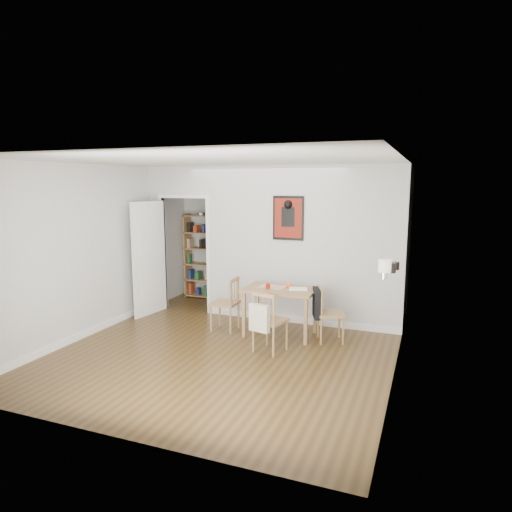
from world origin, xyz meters
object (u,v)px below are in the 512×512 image
at_px(chair_left, 225,304).
at_px(ceramic_jar_a, 392,268).
at_px(red_glass, 268,286).
at_px(chair_right, 329,313).
at_px(ceramic_jar_b, 396,266).
at_px(notebook, 298,289).
at_px(dining_table, 280,294).
at_px(fireplace, 392,315).
at_px(mantel_lamp, 385,267).
at_px(chair_front, 270,321).
at_px(bookshelf, 202,257).
at_px(orange_fruit, 289,285).

bearing_deg(chair_left, ceramic_jar_a, -5.85).
bearing_deg(ceramic_jar_a, red_glass, 171.91).
height_order(chair_right, ceramic_jar_b, ceramic_jar_b).
distance_m(chair_right, notebook, 0.59).
distance_m(dining_table, red_glass, 0.23).
bearing_deg(fireplace, notebook, 161.85).
distance_m(dining_table, mantel_lamp, 1.89).
relative_size(red_glass, ceramic_jar_b, 0.78).
height_order(dining_table, fireplace, fireplace).
bearing_deg(ceramic_jar_b, chair_front, -159.47).
xyz_separation_m(dining_table, bookshelf, (-2.21, 1.67, 0.19)).
relative_size(orange_fruit, mantel_lamp, 0.31).
distance_m(chair_right, ceramic_jar_a, 1.23).
bearing_deg(dining_table, red_glass, -152.69).
relative_size(bookshelf, ceramic_jar_a, 13.07).
bearing_deg(ceramic_jar_a, ceramic_jar_b, 80.51).
bearing_deg(mantel_lamp, bookshelf, 147.03).
bearing_deg(chair_left, fireplace, -7.41).
relative_size(chair_left, chair_front, 0.99).
bearing_deg(bookshelf, chair_front, -46.20).
bearing_deg(fireplace, bookshelf, 151.65).
height_order(chair_left, red_glass, chair_left).
bearing_deg(notebook, chair_front, -104.17).
distance_m(orange_fruit, mantel_lamp, 1.81).
bearing_deg(ceramic_jar_b, chair_left, 179.32).
bearing_deg(chair_right, bookshelf, 150.50).
bearing_deg(mantel_lamp, chair_front, 177.17).
xyz_separation_m(red_glass, orange_fruit, (0.27, 0.20, -0.00)).
distance_m(dining_table, chair_front, 0.75).
bearing_deg(red_glass, chair_right, 4.84).
relative_size(chair_right, ceramic_jar_a, 6.35).
distance_m(dining_table, ceramic_jar_b, 1.77).
bearing_deg(chair_left, ceramic_jar_b, -0.68).
distance_m(chair_front, bookshelf, 3.33).
bearing_deg(fireplace, chair_right, 155.60).
bearing_deg(ceramic_jar_b, dining_table, 176.05).
bearing_deg(bookshelf, ceramic_jar_a, -27.69).
bearing_deg(fireplace, chair_front, -169.50).
xyz_separation_m(dining_table, chair_front, (0.08, -0.71, -0.21)).
height_order(chair_right, chair_front, chair_front).
xyz_separation_m(bookshelf, notebook, (2.48, -1.63, -0.10)).
height_order(orange_fruit, ceramic_jar_b, ceramic_jar_b).
xyz_separation_m(chair_left, chair_front, (0.97, -0.63, 0.01)).
xyz_separation_m(red_glass, mantel_lamp, (1.75, -0.70, 0.53)).
height_order(chair_right, mantel_lamp, mantel_lamp).
height_order(red_glass, notebook, red_glass).
bearing_deg(bookshelf, chair_right, -29.50).
xyz_separation_m(notebook, ceramic_jar_a, (1.37, -0.38, 0.48)).
height_order(dining_table, ceramic_jar_a, ceramic_jar_a).
xyz_separation_m(chair_right, chair_front, (-0.68, -0.70, 0.01)).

